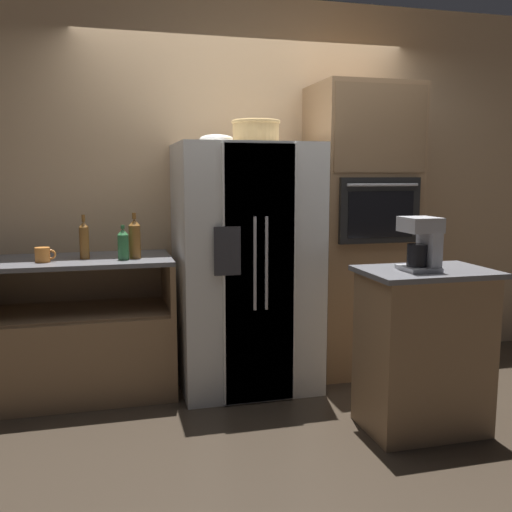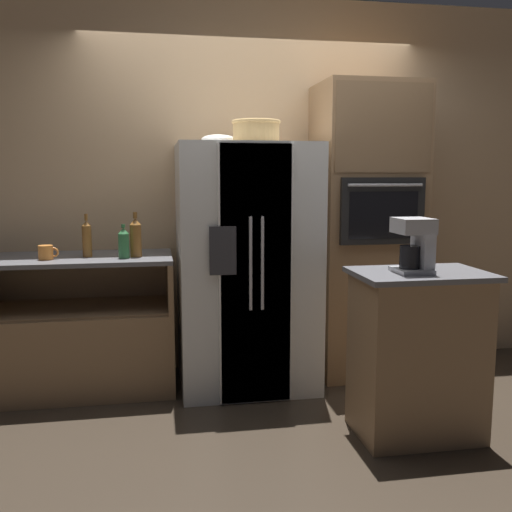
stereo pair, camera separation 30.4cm
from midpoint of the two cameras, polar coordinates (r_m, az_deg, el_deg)
ground_plane at (r=4.19m, az=2.87°, el=-12.79°), size 20.00×20.00×0.00m
wall_back at (r=4.42m, az=1.49°, el=6.90°), size 12.00×0.06×2.80m
counter_left at (r=4.17m, az=-17.23°, el=-8.24°), size 1.54×0.66×0.94m
refrigerator at (r=4.02m, az=1.16°, el=-1.06°), size 0.94×0.84×1.71m
wall_oven at (r=4.36m, az=12.86°, el=2.44°), size 0.74×0.67×2.15m
island_counter at (r=3.47m, az=18.28°, el=-9.28°), size 0.74×0.51×0.96m
wicker_basket at (r=3.92m, az=2.28°, el=12.40°), size 0.33×0.33×0.15m
fruit_bowl at (r=4.05m, az=-1.60°, el=11.59°), size 0.24×0.24×0.07m
bottle_tall at (r=3.91m, az=-9.78°, el=1.85°), size 0.08×0.08×0.30m
bottle_short at (r=3.98m, az=-14.49°, el=1.71°), size 0.06×0.06×0.29m
bottle_wide at (r=3.87m, az=-10.92°, el=1.30°), size 0.07×0.07×0.23m
mug at (r=3.93m, az=-18.20°, el=0.33°), size 0.13×0.09×0.09m
coffee_maker at (r=3.30m, az=18.29°, el=1.24°), size 0.19×0.21×0.30m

